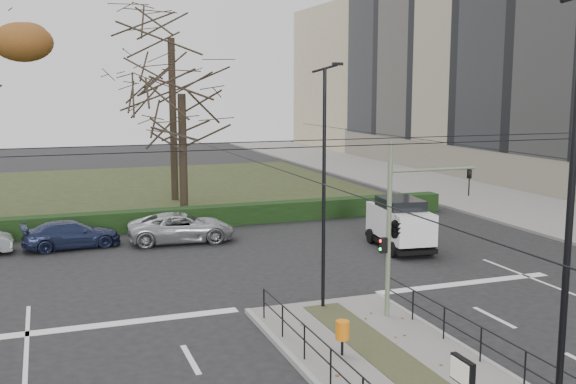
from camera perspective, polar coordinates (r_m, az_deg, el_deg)
name	(u,v)px	position (r m, az deg, el deg)	size (l,w,h in m)	color
ground	(389,364)	(17.86, 8.57, -14.17)	(140.00, 140.00, 0.00)	black
sidewalk_east	(472,195)	(45.24, 15.29, -0.26)	(8.00, 90.00, 0.14)	slate
park	(77,193)	(46.93, -17.41, -0.06)	(38.00, 26.00, 0.10)	#283018
hedge	(91,224)	(33.66, -16.30, -2.60)	(38.00, 1.00, 1.00)	black
median_railing	(448,366)	(15.44, 13.42, -14.17)	(4.14, 13.24, 0.92)	black
catenary	(363,220)	(18.23, 6.38, -2.39)	(20.00, 34.00, 6.00)	black
traffic_light	(397,225)	(20.28, 9.22, -2.80)	(3.26, 1.82, 4.75)	slate
litter_bin	(342,331)	(17.64, 4.63, -11.63)	(0.36, 0.36, 0.91)	black
streetlamp_median_near	(570,235)	(12.48, 22.73, -3.34)	(0.71, 0.15, 8.50)	black
streetlamp_median_far	(324,186)	(20.62, 3.10, 0.54)	(0.63, 0.13, 7.56)	black
parked_car_third	(72,234)	(31.00, -17.86, -3.44)	(1.69, 4.15, 1.20)	#1C2442
parked_car_fourth	(182,227)	(31.03, -8.98, -2.98)	(2.21, 4.80, 1.33)	#97999E
white_van	(400,222)	(29.63, 9.46, -2.56)	(2.29, 4.26, 2.23)	silver
bare_tree_center	(171,50)	(41.84, -9.85, 11.76)	(8.20, 8.20, 13.04)	black
bare_tree_near	(182,103)	(36.06, -8.99, 7.46)	(6.35, 6.35, 8.71)	black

